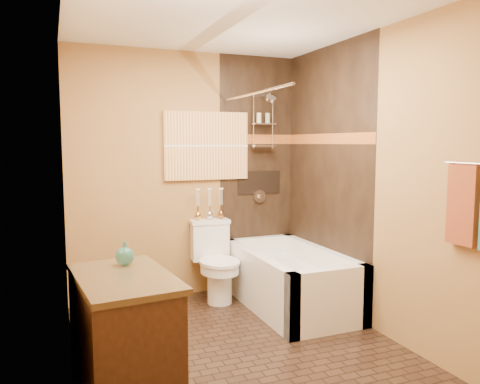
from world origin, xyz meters
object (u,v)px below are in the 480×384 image
bathtub (290,284)px  vanity (124,337)px  sunset_painting (207,146)px  toilet (215,261)px

bathtub → vanity: 2.04m
sunset_painting → toilet: (0.00, -0.26, -1.15)m
sunset_painting → toilet: size_ratio=1.14×
sunset_painting → vanity: bearing=-121.9°
vanity → bathtub: bearing=26.3°
sunset_painting → toilet: bearing=-90.0°
toilet → bathtub: bearing=-33.3°
vanity → toilet: bearing=48.1°
sunset_painting → vanity: size_ratio=0.96×
bathtub → toilet: 0.78m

